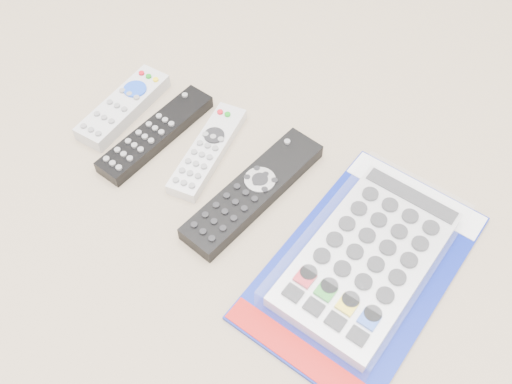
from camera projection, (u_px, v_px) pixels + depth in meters
The scene contains 5 objects.
remote_small_grey at pixel (123, 107), 0.87m from camera, with size 0.05×0.17×0.03m.
remote_slim_black at pixel (156, 134), 0.83m from camera, with size 0.07×0.21×0.02m.
remote_silver_dvd at pixel (208, 150), 0.82m from camera, with size 0.07×0.18×0.02m.
remote_large_black at pixel (253, 191), 0.77m from camera, with size 0.10×0.24×0.03m.
jumbo_remote_packaged at pixel (368, 257), 0.70m from camera, with size 0.23×0.34×0.04m.
Camera 1 is at (0.29, -0.41, 0.63)m, focal length 40.00 mm.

